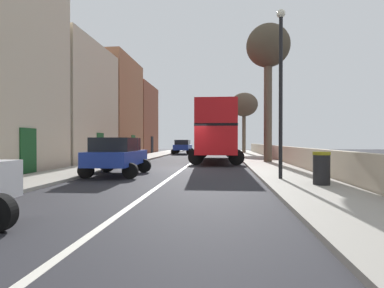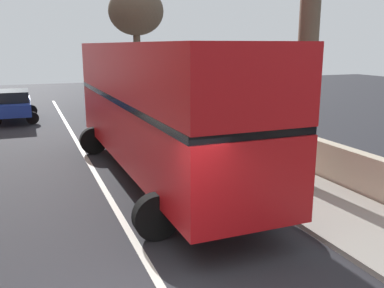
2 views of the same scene
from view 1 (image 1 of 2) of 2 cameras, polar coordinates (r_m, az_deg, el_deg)
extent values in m
plane|color=#28282D|center=(16.83, -1.59, -4.63)|extent=(84.00, 84.00, 0.00)
cube|color=silver|center=(16.83, -1.59, -4.61)|extent=(0.16, 54.00, 0.01)
cube|color=#9E998E|center=(18.11, -17.20, -4.10)|extent=(2.60, 60.00, 0.12)
cube|color=#9E998E|center=(16.93, 15.15, -4.41)|extent=(2.60, 60.00, 0.12)
cube|color=#194C23|center=(15.28, -28.54, -1.28)|extent=(0.08, 1.10, 2.10)
cube|color=beige|center=(23.35, -21.60, 7.13)|extent=(4.00, 7.68, 8.42)
cube|color=#194C23|center=(22.35, -16.94, -0.68)|extent=(0.08, 1.10, 2.10)
cube|color=#9E6647|center=(30.71, -14.71, 6.60)|extent=(4.00, 7.68, 9.53)
cube|color=#194C23|center=(29.89, -11.04, -0.36)|extent=(0.08, 1.10, 2.10)
cube|color=brown|center=(38.23, -10.52, 4.61)|extent=(4.00, 7.68, 8.46)
cube|color=black|center=(37.62, -7.54, -0.17)|extent=(0.08, 1.10, 2.10)
cube|color=beige|center=(17.21, 20.26, -2.61)|extent=(0.36, 54.00, 1.16)
cube|color=red|center=(23.06, 4.62, 0.62)|extent=(2.65, 11.48, 1.70)
cube|color=black|center=(23.08, 4.62, 2.93)|extent=(2.67, 11.36, 0.16)
cube|color=red|center=(23.13, 4.62, 4.99)|extent=(2.65, 11.48, 1.50)
cube|color=black|center=(28.76, 4.68, 0.78)|extent=(2.20, 0.09, 1.19)
cylinder|color=black|center=(27.00, 1.94, -1.61)|extent=(1.00, 0.31, 1.00)
cylinder|color=black|center=(26.99, 7.38, -1.62)|extent=(1.00, 0.31, 1.00)
cylinder|color=black|center=(19.24, 0.74, -2.49)|extent=(1.00, 0.31, 1.00)
cylinder|color=black|center=(19.23, 8.38, -2.49)|extent=(1.00, 0.31, 1.00)
cube|color=#1E389E|center=(35.96, -1.73, -0.61)|extent=(1.75, 4.40, 0.62)
cube|color=black|center=(35.74, -1.77, 0.33)|extent=(1.60, 2.42, 0.56)
cylinder|color=black|center=(37.45, -2.79, -1.29)|extent=(0.64, 0.22, 0.64)
cylinder|color=black|center=(37.22, -0.10, -1.30)|extent=(0.64, 0.22, 0.64)
cylinder|color=black|center=(34.76, -3.47, -1.43)|extent=(0.64, 0.22, 0.64)
cylinder|color=black|center=(34.52, -0.57, -1.44)|extent=(0.64, 0.22, 0.64)
cube|color=#1E389E|center=(13.81, -13.89, -2.53)|extent=(1.89, 3.98, 0.60)
cube|color=black|center=(13.60, -14.15, -0.08)|extent=(1.70, 2.21, 0.58)
cylinder|color=black|center=(15.29, -15.74, -3.97)|extent=(0.65, 0.24, 0.64)
cylinder|color=black|center=(14.77, -9.01, -4.11)|extent=(0.65, 0.24, 0.64)
cylinder|color=black|center=(13.03, -19.41, -4.76)|extent=(0.65, 0.24, 0.64)
cylinder|color=black|center=(12.41, -11.59, -5.01)|extent=(0.65, 0.24, 0.64)
cylinder|color=brown|center=(37.51, 9.79, 2.39)|extent=(0.44, 0.44, 5.22)
ellipsoid|color=brown|center=(37.76, 9.80, 7.37)|extent=(3.35, 3.35, 2.89)
cylinder|color=brown|center=(21.09, 14.15, 6.59)|extent=(0.54, 0.54, 7.25)
ellipsoid|color=#4C4233|center=(21.94, 14.18, 17.59)|extent=(2.91, 2.91, 2.87)
cylinder|color=black|center=(11.85, 16.41, 8.29)|extent=(0.14, 0.14, 6.00)
sphere|color=silver|center=(12.67, 16.45, 22.56)|extent=(0.32, 0.32, 0.32)
cylinder|color=black|center=(10.56, 23.27, -4.50)|extent=(0.52, 0.52, 0.96)
cylinder|color=olive|center=(10.53, 23.28, -1.63)|extent=(0.55, 0.55, 0.10)
camera|label=2|loc=(12.14, -13.93, 12.30)|focal=39.54mm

